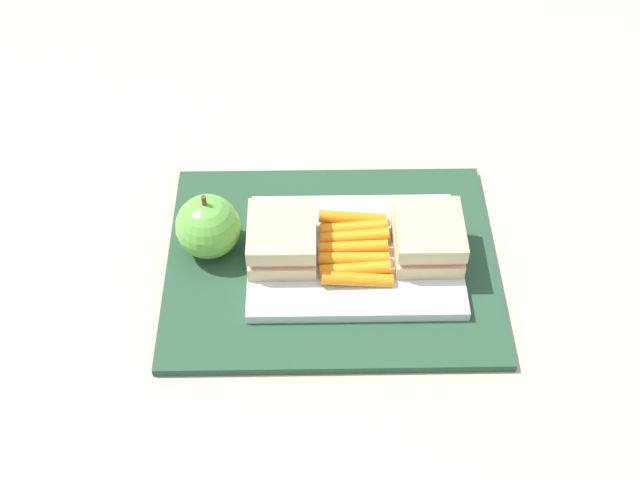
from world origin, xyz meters
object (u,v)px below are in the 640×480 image
(sandwich_half_left, at_px, (428,238))
(food_tray, at_px, (354,255))
(apple, at_px, (208,227))
(carrot_sticks_bundle, at_px, (354,248))
(sandwich_half_right, at_px, (282,239))

(sandwich_half_left, bearing_deg, food_tray, 0.00)
(apple, bearing_deg, sandwich_half_left, 175.62)
(food_tray, distance_m, carrot_sticks_bundle, 0.01)
(apple, bearing_deg, food_tray, 173.48)
(carrot_sticks_bundle, bearing_deg, food_tray, -156.38)
(food_tray, xyz_separation_m, apple, (0.16, -0.02, 0.03))
(carrot_sticks_bundle, bearing_deg, sandwich_half_right, -0.15)
(carrot_sticks_bundle, bearing_deg, apple, -6.62)
(sandwich_half_left, bearing_deg, carrot_sticks_bundle, 0.15)
(food_tray, distance_m, apple, 0.16)
(apple, bearing_deg, carrot_sticks_bundle, 173.38)
(sandwich_half_left, xyz_separation_m, apple, (0.24, -0.02, 0.00))
(sandwich_half_right, bearing_deg, apple, -12.74)
(carrot_sticks_bundle, height_order, apple, apple)
(carrot_sticks_bundle, xyz_separation_m, apple, (0.16, -0.02, 0.02))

